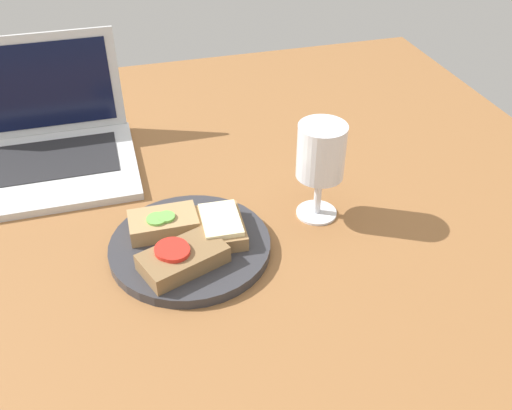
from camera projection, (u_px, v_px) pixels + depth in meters
The scene contains 7 objects.
wooden_table at pixel (196, 254), 85.14cm from camera, with size 140.00×140.00×3.00cm, color brown.
plate at pixel (190, 246), 83.00cm from camera, with size 23.46×23.46×1.58cm, color #333338.
sandwich_with_cheese at pixel (221, 226), 83.42cm from camera, with size 7.00×9.85×2.93cm.
sandwich_with_cucumber at pixel (163, 223), 83.94cm from camera, with size 10.06×6.15×3.00cm.
sandwich_with_tomato at pixel (182, 257), 77.71cm from camera, with size 13.03×10.07×3.19cm.
wine_glass at pixel (321, 156), 84.20cm from camera, with size 7.28×7.28×15.79cm.
laptop at pixel (34, 143), 100.76cm from camera, with size 33.83×27.65×19.86cm.
Camera 1 is at (-8.83, -64.02, 58.11)cm, focal length 40.00 mm.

